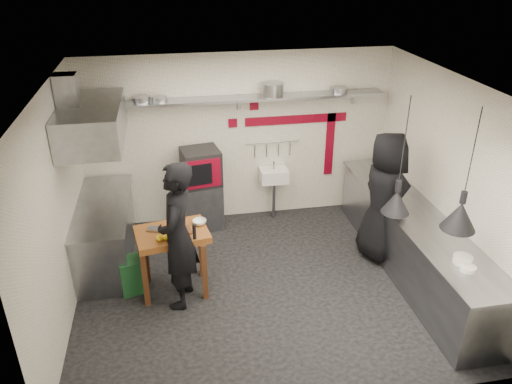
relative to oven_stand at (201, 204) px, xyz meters
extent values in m
plane|color=black|center=(0.69, -1.82, -0.40)|extent=(5.00, 5.00, 0.00)
plane|color=beige|center=(0.69, -1.82, 2.40)|extent=(5.00, 5.00, 0.00)
cube|color=silver|center=(0.69, 0.28, 1.00)|extent=(5.00, 0.04, 2.80)
cube|color=silver|center=(0.69, -3.92, 1.00)|extent=(5.00, 0.04, 2.80)
cube|color=silver|center=(-1.81, -1.82, 1.00)|extent=(0.04, 4.20, 2.80)
cube|color=silver|center=(3.19, -1.82, 1.00)|extent=(0.04, 4.20, 2.80)
cube|color=maroon|center=(1.64, 0.26, 1.28)|extent=(1.70, 0.02, 0.14)
cube|color=maroon|center=(2.24, 0.26, 0.80)|extent=(0.14, 0.02, 1.10)
cube|color=maroon|center=(0.94, 0.26, 1.55)|extent=(0.14, 0.02, 0.14)
cube|color=maroon|center=(0.59, 0.26, 1.28)|extent=(0.14, 0.02, 0.14)
cube|color=gray|center=(0.69, 0.10, 1.72)|extent=(4.60, 0.34, 0.04)
cube|color=gray|center=(-1.21, 0.25, 1.62)|extent=(0.04, 0.06, 0.24)
cube|color=gray|center=(0.69, 0.25, 1.62)|extent=(0.04, 0.06, 0.24)
cube|color=gray|center=(2.59, 0.25, 1.62)|extent=(0.04, 0.06, 0.24)
cylinder|color=gray|center=(-0.79, 0.10, 1.79)|extent=(0.30, 0.30, 0.09)
cylinder|color=gray|center=(-0.53, 0.10, 1.78)|extent=(0.27, 0.27, 0.07)
cylinder|color=gray|center=(1.20, 0.10, 1.84)|extent=(0.38, 0.38, 0.20)
cylinder|color=gray|center=(2.28, 0.10, 1.78)|extent=(0.35, 0.35, 0.08)
cube|color=gray|center=(0.00, 0.00, 0.00)|extent=(0.70, 0.65, 0.80)
cube|color=black|center=(0.02, -0.04, 0.69)|extent=(0.65, 0.62, 0.58)
cube|color=maroon|center=(0.04, -0.32, 0.69)|extent=(0.54, 0.12, 0.46)
cube|color=black|center=(-0.02, -0.34, 0.69)|extent=(0.38, 0.08, 0.34)
cube|color=white|center=(1.24, 0.10, 0.38)|extent=(0.46, 0.34, 0.22)
cylinder|color=gray|center=(1.24, 0.10, 0.56)|extent=(0.03, 0.03, 0.14)
cylinder|color=gray|center=(1.24, 0.06, -0.06)|extent=(0.06, 0.06, 0.66)
cylinder|color=gray|center=(1.24, 0.24, 0.92)|extent=(0.90, 0.02, 0.02)
cube|color=gray|center=(2.84, -1.82, 0.05)|extent=(0.70, 3.80, 0.90)
cube|color=gray|center=(2.84, -1.82, 0.52)|extent=(0.76, 3.90, 0.03)
cylinder|color=white|center=(2.81, -3.01, 0.57)|extent=(0.25, 0.25, 0.09)
cylinder|color=white|center=(2.79, -3.16, 0.56)|extent=(0.19, 0.19, 0.05)
cube|color=gray|center=(-1.46, -0.77, 0.05)|extent=(0.70, 1.90, 0.90)
cube|color=gray|center=(-1.46, -0.77, 0.52)|extent=(0.76, 2.00, 0.03)
cube|color=gray|center=(-1.41, -0.77, 1.75)|extent=(0.78, 1.60, 0.50)
cube|color=gray|center=(-1.66, -0.77, 2.15)|extent=(0.28, 0.28, 0.50)
cube|color=#1B5228|center=(-1.09, -1.59, -0.15)|extent=(0.36, 0.36, 0.50)
cube|color=#552E18|center=(-0.40, -1.72, 0.53)|extent=(0.36, 0.30, 0.02)
cylinder|color=black|center=(-0.22, -1.90, 0.62)|extent=(0.05, 0.05, 0.20)
sphere|color=yellow|center=(-0.65, -1.87, 0.56)|extent=(0.11, 0.11, 0.09)
sphere|color=yellow|center=(-0.58, -1.86, 0.56)|extent=(0.09, 0.09, 0.08)
sphere|color=olive|center=(-0.37, -1.56, 0.57)|extent=(0.12, 0.12, 0.09)
cube|color=gray|center=(-0.71, -1.60, 0.54)|extent=(0.22, 0.18, 0.03)
imported|color=white|center=(-0.13, -1.54, 0.55)|extent=(0.20, 0.20, 0.06)
imported|color=black|center=(-0.43, -1.92, 0.59)|extent=(0.63, 0.81, 1.98)
imported|color=black|center=(2.55, -1.37, 0.58)|extent=(0.73, 1.02, 1.96)
camera|label=1|loc=(-0.42, -7.32, 3.85)|focal=35.00mm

